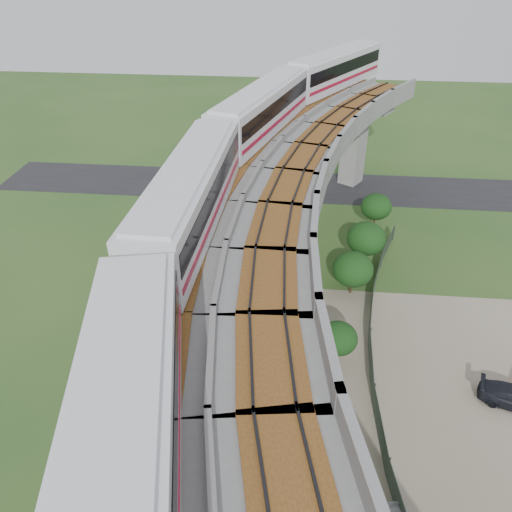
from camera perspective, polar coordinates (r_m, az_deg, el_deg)
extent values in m
plane|color=#295120|center=(31.90, -2.66, -15.10)|extent=(160.00, 160.00, 0.00)
cube|color=#80715D|center=(32.19, 23.77, -18.29)|extent=(18.00, 26.00, 0.04)
cube|color=#232326|center=(56.41, 1.46, 8.09)|extent=(60.00, 8.00, 0.03)
cube|color=#99968E|center=(56.64, 11.11, 12.18)|extent=(2.86, 2.93, 8.40)
cube|color=#99968E|center=(55.17, 11.66, 16.83)|extent=(7.21, 5.74, 1.20)
cube|color=#99968E|center=(37.13, 0.72, 1.24)|extent=(2.35, 2.51, 8.40)
cube|color=#99968E|center=(34.85, 0.78, 7.97)|extent=(7.31, 3.58, 1.20)
cube|color=#99968E|center=(18.33, -5.05, -20.57)|extent=(7.31, 3.58, 1.20)
cube|color=gray|center=(49.62, 8.77, 16.54)|extent=(16.42, 20.91, 0.80)
cube|color=gray|center=(51.16, 4.25, 18.35)|extent=(8.66, 17.08, 1.00)
cube|color=gray|center=(47.93, 13.74, 16.55)|extent=(8.66, 17.08, 1.00)
cube|color=#8E5D26|center=(50.36, 6.43, 17.49)|extent=(10.68, 18.08, 0.12)
cube|color=black|center=(50.33, 6.44, 17.62)|extent=(9.69, 17.59, 0.12)
cube|color=#8E5D26|center=(48.71, 11.27, 16.56)|extent=(10.68, 18.08, 0.12)
cube|color=black|center=(48.68, 11.29, 16.69)|extent=(9.69, 17.59, 0.12)
cube|color=gray|center=(33.28, 0.23, 8.62)|extent=(11.77, 20.03, 0.80)
cube|color=gray|center=(34.13, -6.91, 10.66)|extent=(3.22, 18.71, 1.00)
cube|color=gray|center=(32.24, 7.77, 9.22)|extent=(3.22, 18.71, 1.00)
cube|color=#8E5D26|center=(33.65, -3.46, 9.69)|extent=(5.44, 19.05, 0.12)
cube|color=black|center=(33.60, -3.46, 9.88)|extent=(4.35, 18.88, 0.12)
cube|color=#8E5D26|center=(32.68, 4.03, 8.94)|extent=(5.44, 19.05, 0.12)
cube|color=black|center=(32.63, 4.03, 9.13)|extent=(4.35, 18.88, 0.12)
cube|color=gray|center=(18.39, -5.18, -15.43)|extent=(11.77, 20.03, 0.80)
cube|color=gray|center=(18.45, -19.17, -13.39)|extent=(3.22, 18.71, 1.00)
cube|color=gray|center=(18.03, 8.81, -12.83)|extent=(3.22, 18.71, 1.00)
cube|color=#8E5D26|center=(18.29, -12.38, -14.49)|extent=(5.44, 19.05, 0.12)
cube|color=black|center=(18.20, -12.43, -14.23)|extent=(4.35, 18.88, 0.12)
cube|color=#8E5D26|center=(18.07, 1.95, -14.22)|extent=(5.44, 19.05, 0.12)
cube|color=black|center=(17.98, 1.96, -13.96)|extent=(4.35, 18.88, 0.12)
cube|color=silver|center=(14.31, -14.91, -21.94)|extent=(5.91, 15.23, 3.20)
cube|color=silver|center=(12.99, -16.01, -17.56)|extent=(5.22, 14.38, 0.22)
cube|color=black|center=(13.95, -15.19, -20.86)|extent=(5.84, 14.66, 1.15)
cube|color=#A8102C|center=(14.92, -14.47, -23.61)|extent=(5.84, 14.66, 0.30)
cube|color=black|center=(15.51, -14.08, -25.08)|extent=(4.64, 12.86, 0.28)
cube|color=silver|center=(26.30, -7.50, 6.79)|extent=(3.16, 15.08, 3.20)
cube|color=silver|center=(25.60, -7.77, 10.21)|extent=(2.60, 14.31, 0.22)
cube|color=black|center=(26.10, -7.57, 7.68)|extent=(3.20, 14.48, 1.15)
cube|color=#A8102C|center=(26.63, -7.38, 5.35)|extent=(3.20, 14.48, 0.30)
cube|color=black|center=(26.96, -7.28, 4.01)|extent=(2.29, 12.80, 0.28)
cube|color=silver|center=(40.16, 0.69, 16.35)|extent=(6.76, 15.16, 3.20)
cube|color=silver|center=(39.71, 0.70, 18.70)|extent=(6.03, 14.29, 0.22)
cube|color=black|center=(40.04, 0.69, 16.96)|extent=(6.65, 14.60, 1.15)
cube|color=#A8102C|center=(40.38, 0.68, 15.33)|extent=(6.65, 14.60, 0.30)
cube|color=black|center=(40.60, 0.67, 14.37)|extent=(5.37, 12.78, 0.28)
cube|color=silver|center=(53.96, 9.04, 20.29)|extent=(9.94, 14.29, 3.20)
cube|color=silver|center=(53.63, 9.21, 22.06)|extent=(9.09, 13.37, 0.22)
cube|color=black|center=(53.87, 9.08, 20.76)|extent=(9.69, 13.81, 1.15)
cube|color=#A8102C|center=(54.13, 8.97, 19.52)|extent=(9.69, 13.81, 0.30)
cube|color=black|center=(54.29, 8.90, 18.79)|extent=(8.11, 11.95, 0.28)
cylinder|color=#2D382D|center=(47.26, 15.48, 2.58)|extent=(0.08, 0.08, 1.50)
cube|color=#2D382D|center=(45.14, 14.78, 1.17)|extent=(1.69, 4.77, 1.40)
cylinder|color=#2D382D|center=(43.05, 14.17, -0.42)|extent=(0.08, 0.08, 1.50)
cube|color=#2D382D|center=(40.98, 13.65, -2.20)|extent=(1.23, 4.91, 1.40)
cylinder|color=#2D382D|center=(38.96, 13.26, -4.20)|extent=(0.08, 0.08, 1.50)
cube|color=#2D382D|center=(36.99, 13.00, -6.44)|extent=(0.75, 4.99, 1.40)
cylinder|color=#2D382D|center=(35.09, 12.90, -8.95)|extent=(0.08, 0.08, 1.50)
cube|color=#2D382D|center=(33.28, 13.00, -11.77)|extent=(0.27, 5.04, 1.40)
cylinder|color=#2D382D|center=(31.57, 13.33, -14.91)|extent=(0.08, 0.08, 1.50)
cube|color=#2D382D|center=(29.98, 13.95, -18.39)|extent=(0.27, 5.04, 1.40)
cylinder|color=#2D382D|center=(28.55, 14.91, -22.23)|extent=(0.08, 0.08, 1.50)
cylinder|color=#382314|center=(48.58, 13.34, 3.81)|extent=(0.18, 0.18, 1.55)
ellipsoid|color=#113513|center=(47.83, 13.58, 5.51)|extent=(2.83, 2.83, 2.41)
cylinder|color=#382314|center=(42.92, 12.21, -0.09)|extent=(0.18, 0.18, 1.68)
ellipsoid|color=#113513|center=(41.99, 12.49, 1.97)|extent=(3.20, 3.20, 2.72)
cylinder|color=#382314|center=(39.55, 10.78, -3.40)|extent=(0.18, 0.18, 1.30)
ellipsoid|color=#113513|center=(38.65, 11.02, -1.51)|extent=(3.10, 3.10, 2.64)
cylinder|color=#382314|center=(33.20, 9.15, -11.22)|extent=(0.18, 0.18, 1.60)
ellipsoid|color=#113513|center=(32.16, 9.39, -9.26)|extent=(2.44, 2.44, 2.07)
cylinder|color=#382314|center=(28.63, 8.68, -21.01)|extent=(0.18, 0.18, 1.44)
ellipsoid|color=#113513|center=(27.48, 8.94, -19.23)|extent=(2.41, 2.41, 2.05)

